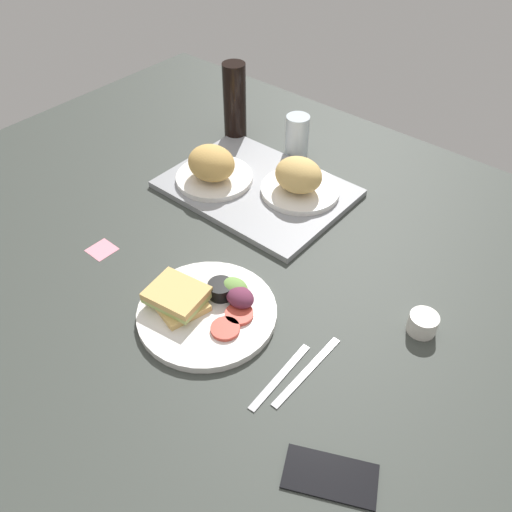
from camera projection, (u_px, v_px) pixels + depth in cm
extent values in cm
cube|color=#383D38|center=(240.00, 278.00, 114.75)|extent=(190.00, 150.00, 3.00)
cube|color=gray|center=(257.00, 188.00, 134.94)|extent=(45.17, 33.23, 1.60)
cylinder|color=white|center=(214.00, 178.00, 135.85)|extent=(19.71, 19.71, 1.40)
ellipsoid|color=tan|center=(211.00, 163.00, 131.87)|extent=(12.45, 10.75, 8.49)
cylinder|color=white|center=(300.00, 190.00, 131.98)|extent=(19.70, 19.70, 1.40)
ellipsoid|color=#DBB266|center=(299.00, 175.00, 128.31)|extent=(12.04, 10.40, 8.21)
cylinder|color=white|center=(207.00, 313.00, 104.42)|extent=(27.59, 27.59, 1.60)
cube|color=#DBB266|center=(178.00, 301.00, 104.62)|extent=(12.88, 11.44, 1.40)
cube|color=#B2C66B|center=(177.00, 297.00, 103.81)|extent=(12.18, 10.49, 1.00)
cube|color=#DBB266|center=(177.00, 293.00, 102.99)|extent=(12.26, 10.59, 1.40)
cylinder|color=#D14738|center=(225.00, 329.00, 99.90)|extent=(5.60, 5.60, 0.80)
cylinder|color=#D14738|center=(239.00, 314.00, 102.56)|extent=(5.60, 5.60, 0.80)
cylinder|color=black|center=(221.00, 289.00, 105.88)|extent=(5.20, 5.20, 3.00)
cylinder|color=#EFEACC|center=(220.00, 286.00, 105.13)|extent=(4.26, 4.26, 0.60)
ellipsoid|color=#729E4C|center=(234.00, 288.00, 105.70)|extent=(6.00, 4.80, 3.60)
ellipsoid|color=#6B2D47|center=(240.00, 297.00, 103.91)|extent=(6.00, 4.80, 3.60)
cylinder|color=silver|center=(297.00, 136.00, 144.48)|extent=(6.43, 6.43, 11.48)
cylinder|color=black|center=(235.00, 102.00, 147.33)|extent=(6.40, 6.40, 22.13)
cylinder|color=silver|center=(423.00, 323.00, 100.87)|extent=(5.60, 5.60, 4.00)
cube|color=#B7B7BC|center=(280.00, 376.00, 94.23)|extent=(2.14, 17.05, 0.50)
cube|color=#B7B7BC|center=(307.00, 371.00, 95.04)|extent=(1.52, 19.01, 0.50)
cube|color=black|center=(330.00, 476.00, 80.91)|extent=(16.10, 12.79, 0.80)
cube|color=pink|center=(102.00, 250.00, 119.05)|extent=(5.67, 5.67, 0.12)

